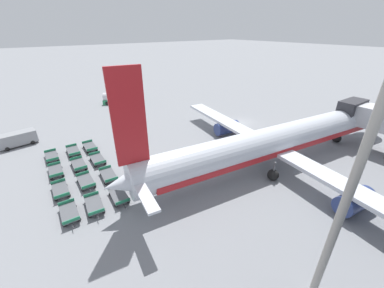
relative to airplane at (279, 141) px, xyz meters
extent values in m
plane|color=gray|center=(-13.35, 7.59, -3.29)|extent=(500.00, 500.00, 0.00)
cube|color=#2D2D33|center=(2.23, 14.90, 1.63)|extent=(2.56, 5.02, 3.58)
cylinder|color=silver|center=(0.09, 0.61, 0.17)|extent=(10.00, 41.40, 3.93)
sphere|color=silver|center=(3.15, 21.02, 0.17)|extent=(3.73, 3.73, 3.73)
cone|color=silver|center=(-2.96, -19.80, 0.17)|extent=(4.39, 5.22, 3.73)
cube|color=red|center=(-2.85, -19.07, 6.49)|extent=(0.71, 2.96, 8.70)
cube|color=silver|center=(-2.89, -19.28, 0.76)|extent=(11.67, 2.76, 0.24)
cube|color=silver|center=(-0.15, -1.02, -0.71)|extent=(41.53, 8.74, 0.44)
cylinder|color=navy|center=(10.49, -2.21, -1.94)|extent=(2.68, 4.35, 2.10)
cylinder|color=navy|center=(-10.68, 0.96, -1.94)|extent=(2.68, 4.35, 2.10)
cube|color=red|center=(0.09, 0.61, -0.52)|extent=(9.46, 37.33, 0.71)
cylinder|color=#56565B|center=(1.99, 13.26, -1.70)|extent=(0.24, 0.24, 1.79)
sphere|color=black|center=(1.99, 13.26, -2.60)|extent=(1.38, 1.38, 1.38)
cylinder|color=#56565B|center=(2.31, -3.89, -1.70)|extent=(0.24, 0.24, 1.79)
sphere|color=black|center=(2.31, -3.89, -2.60)|extent=(1.38, 1.38, 1.38)
cylinder|color=#56565B|center=(-3.35, -3.05, -1.70)|extent=(0.24, 0.24, 1.79)
sphere|color=black|center=(-3.35, -3.05, -2.60)|extent=(1.38, 1.38, 1.38)
cube|color=#2D8C5B|center=(-38.46, -3.87, -1.70)|extent=(3.27, 3.01, 2.37)
cube|color=#2D8C5B|center=(-40.66, -7.75, -2.76)|extent=(4.77, 5.65, 1.06)
cylinder|color=silver|center=(-40.66, -7.75, -1.70)|extent=(4.24, 5.21, 2.18)
sphere|color=#333338|center=(-40.66, -7.75, -0.61)|extent=(0.44, 0.44, 0.44)
sphere|color=black|center=(-37.50, -4.72, -2.84)|extent=(0.90, 0.90, 0.90)
sphere|color=black|center=(-39.68, -3.48, -2.84)|extent=(0.90, 0.90, 0.90)
sphere|color=black|center=(-40.29, -9.65, -2.84)|extent=(0.90, 0.90, 0.90)
sphere|color=black|center=(-42.48, -8.41, -2.84)|extent=(0.90, 0.90, 0.90)
cube|color=gray|center=(-27.43, -28.07, -2.10)|extent=(2.61, 5.36, 1.84)
cube|color=#1E232D|center=(-27.71, -25.56, -1.78)|extent=(1.74, 0.27, 0.64)
sphere|color=black|center=(-26.64, -26.30, -2.99)|extent=(0.60, 0.60, 0.60)
sphere|color=black|center=(-28.58, -26.51, -2.99)|extent=(0.60, 0.60, 0.60)
sphere|color=black|center=(-26.27, -29.63, -2.99)|extent=(0.60, 0.60, 0.60)
sphere|color=black|center=(-28.21, -29.85, -2.99)|extent=(0.60, 0.60, 0.60)
cube|color=#515459|center=(-19.32, -24.66, -2.74)|extent=(3.26, 1.66, 0.10)
cube|color=#237F56|center=(-17.77, -24.73, -2.53)|extent=(0.15, 1.52, 0.32)
cube|color=#237F56|center=(-20.88, -24.59, -2.53)|extent=(0.15, 1.52, 0.32)
cube|color=#333338|center=(-17.38, -24.75, -2.86)|extent=(0.70, 0.09, 0.06)
sphere|color=black|center=(-18.24, -25.36, -3.11)|extent=(0.36, 0.36, 0.36)
sphere|color=black|center=(-18.18, -24.07, -3.11)|extent=(0.36, 0.36, 0.36)
sphere|color=black|center=(-20.47, -25.26, -3.11)|extent=(0.36, 0.36, 0.36)
sphere|color=black|center=(-20.41, -23.97, -3.11)|extent=(0.36, 0.36, 0.36)
cube|color=#515459|center=(-14.86, -24.89, -2.74)|extent=(3.29, 1.73, 0.10)
cube|color=#237F56|center=(-13.31, -24.99, -2.53)|extent=(0.18, 1.52, 0.32)
cube|color=#237F56|center=(-16.41, -24.78, -2.53)|extent=(0.18, 1.52, 0.32)
cube|color=#333338|center=(-12.92, -25.02, -2.86)|extent=(0.70, 0.11, 0.06)
sphere|color=black|center=(-13.79, -25.61, -3.11)|extent=(0.36, 0.36, 0.36)
sphere|color=black|center=(-13.70, -24.32, -3.11)|extent=(0.36, 0.36, 0.36)
sphere|color=black|center=(-16.02, -25.46, -3.11)|extent=(0.36, 0.36, 0.36)
sphere|color=black|center=(-15.93, -24.17, -3.11)|extent=(0.36, 0.36, 0.36)
cube|color=#515459|center=(-10.20, -25.17, -2.74)|extent=(3.26, 1.68, 0.10)
cube|color=#237F56|center=(-8.65, -25.25, -2.53)|extent=(0.16, 1.52, 0.32)
cube|color=#237F56|center=(-11.76, -25.09, -2.53)|extent=(0.16, 1.52, 0.32)
cube|color=#333338|center=(-8.26, -25.27, -2.86)|extent=(0.70, 0.09, 0.06)
sphere|color=black|center=(-9.12, -25.87, -3.11)|extent=(0.36, 0.36, 0.36)
sphere|color=black|center=(-9.06, -24.58, -3.11)|extent=(0.36, 0.36, 0.36)
sphere|color=black|center=(-11.35, -25.76, -3.11)|extent=(0.36, 0.36, 0.36)
sphere|color=black|center=(-11.29, -24.47, -3.11)|extent=(0.36, 0.36, 0.36)
cube|color=#515459|center=(-5.72, -25.19, -2.74)|extent=(3.27, 1.69, 0.10)
cube|color=#237F56|center=(-4.17, -25.27, -2.53)|extent=(0.16, 1.52, 0.32)
cube|color=#237F56|center=(-7.27, -25.10, -2.53)|extent=(0.16, 1.52, 0.32)
cube|color=#333338|center=(-3.78, -25.29, -2.86)|extent=(0.70, 0.10, 0.06)
sphere|color=black|center=(-4.64, -25.89, -3.11)|extent=(0.36, 0.36, 0.36)
sphere|color=black|center=(-4.57, -24.60, -3.11)|extent=(0.36, 0.36, 0.36)
sphere|color=black|center=(-6.87, -25.77, -3.11)|extent=(0.36, 0.36, 0.36)
sphere|color=black|center=(-6.80, -24.48, -3.11)|extent=(0.36, 0.36, 0.36)
cube|color=#515459|center=(-19.25, -21.85, -2.74)|extent=(3.28, 1.72, 0.10)
cube|color=#237F56|center=(-17.70, -21.95, -2.53)|extent=(0.17, 1.52, 0.32)
cube|color=#237F56|center=(-20.80, -21.75, -2.53)|extent=(0.17, 1.52, 0.32)
cube|color=#333338|center=(-17.31, -21.97, -2.86)|extent=(0.70, 0.10, 0.06)
sphere|color=black|center=(-18.18, -22.57, -3.11)|extent=(0.36, 0.36, 0.36)
sphere|color=black|center=(-18.10, -21.27, -3.11)|extent=(0.36, 0.36, 0.36)
sphere|color=black|center=(-20.41, -22.43, -3.11)|extent=(0.36, 0.36, 0.36)
sphere|color=black|center=(-20.33, -21.14, -3.11)|extent=(0.36, 0.36, 0.36)
cube|color=#515459|center=(-14.74, -22.16, -2.74)|extent=(3.25, 1.63, 0.10)
cube|color=#237F56|center=(-13.18, -22.21, -2.53)|extent=(0.13, 1.52, 0.32)
cube|color=#237F56|center=(-16.29, -22.10, -2.53)|extent=(0.13, 1.52, 0.32)
cube|color=#333338|center=(-12.79, -22.23, -2.86)|extent=(0.70, 0.09, 0.06)
sphere|color=black|center=(-13.64, -22.84, -3.11)|extent=(0.36, 0.36, 0.36)
sphere|color=black|center=(-13.60, -21.55, -3.11)|extent=(0.36, 0.36, 0.36)
sphere|color=black|center=(-15.88, -22.76, -3.11)|extent=(0.36, 0.36, 0.36)
sphere|color=black|center=(-15.83, -21.47, -3.11)|extent=(0.36, 0.36, 0.36)
cube|color=#515459|center=(-10.23, -22.44, -2.74)|extent=(3.23, 1.60, 0.10)
cube|color=#237F56|center=(-8.67, -22.47, -2.53)|extent=(0.12, 1.52, 0.32)
cube|color=#237F56|center=(-11.78, -22.40, -2.53)|extent=(0.12, 1.52, 0.32)
cube|color=#333338|center=(-8.28, -22.48, -2.86)|extent=(0.70, 0.08, 0.06)
sphere|color=black|center=(-9.13, -23.11, -3.11)|extent=(0.36, 0.36, 0.36)
sphere|color=black|center=(-9.09, -21.82, -3.11)|extent=(0.36, 0.36, 0.36)
sphere|color=black|center=(-11.36, -23.05, -3.11)|extent=(0.36, 0.36, 0.36)
sphere|color=black|center=(-11.33, -21.76, -3.11)|extent=(0.36, 0.36, 0.36)
cube|color=#515459|center=(-5.46, -22.88, -2.74)|extent=(3.34, 1.87, 0.10)
cube|color=#237F56|center=(-3.92, -23.05, -2.53)|extent=(0.25, 1.52, 0.32)
cube|color=#237F56|center=(-7.01, -22.70, -2.53)|extent=(0.25, 1.52, 0.32)
cube|color=#333338|center=(-3.53, -23.09, -2.86)|extent=(0.70, 0.14, 0.06)
sphere|color=black|center=(-4.43, -23.64, -3.11)|extent=(0.36, 0.36, 0.36)
sphere|color=black|center=(-4.28, -22.36, -3.11)|extent=(0.36, 0.36, 0.36)
sphere|color=black|center=(-6.65, -23.39, -3.11)|extent=(0.36, 0.36, 0.36)
sphere|color=black|center=(-6.50, -22.11, -3.11)|extent=(0.36, 0.36, 0.36)
cube|color=#515459|center=(-19.20, -19.49, -2.74)|extent=(3.24, 1.63, 0.10)
cube|color=#237F56|center=(-17.64, -19.54, -2.53)|extent=(0.13, 1.52, 0.32)
cube|color=#237F56|center=(-20.75, -19.44, -2.53)|extent=(0.13, 1.52, 0.32)
cube|color=#333338|center=(-17.25, -19.55, -2.86)|extent=(0.70, 0.08, 0.06)
sphere|color=black|center=(-18.10, -20.17, -3.11)|extent=(0.36, 0.36, 0.36)
sphere|color=black|center=(-18.06, -18.88, -3.11)|extent=(0.36, 0.36, 0.36)
sphere|color=black|center=(-20.33, -20.10, -3.11)|extent=(0.36, 0.36, 0.36)
sphere|color=black|center=(-20.29, -18.80, -3.11)|extent=(0.36, 0.36, 0.36)
cube|color=#515459|center=(-14.61, -19.74, -2.74)|extent=(3.25, 1.64, 0.10)
cube|color=#237F56|center=(-13.06, -19.80, -2.53)|extent=(0.14, 1.52, 0.32)
cube|color=#237F56|center=(-16.17, -19.68, -2.53)|extent=(0.14, 1.52, 0.32)
cube|color=#333338|center=(-12.67, -19.82, -2.86)|extent=(0.70, 0.09, 0.06)
sphere|color=black|center=(-13.52, -20.43, -3.11)|extent=(0.36, 0.36, 0.36)
sphere|color=black|center=(-13.47, -19.14, -3.11)|extent=(0.36, 0.36, 0.36)
sphere|color=black|center=(-15.75, -20.34, -3.11)|extent=(0.36, 0.36, 0.36)
sphere|color=black|center=(-15.70, -19.05, -3.11)|extent=(0.36, 0.36, 0.36)
cube|color=#515459|center=(-9.91, -19.87, -2.74)|extent=(3.30, 1.76, 0.10)
cube|color=#237F56|center=(-8.36, -19.98, -2.53)|extent=(0.19, 1.52, 0.32)
cube|color=#237F56|center=(-11.46, -19.75, -2.53)|extent=(0.19, 1.52, 0.32)
cube|color=#333338|center=(-7.97, -20.01, -2.86)|extent=(0.70, 0.11, 0.06)
sphere|color=black|center=(-8.85, -20.60, -3.11)|extent=(0.36, 0.36, 0.36)
sphere|color=black|center=(-8.75, -19.31, -3.11)|extent=(0.36, 0.36, 0.36)
sphere|color=black|center=(-11.08, -20.43, -3.11)|extent=(0.36, 0.36, 0.36)
sphere|color=black|center=(-10.98, -19.14, -3.11)|extent=(0.36, 0.36, 0.36)
cube|color=#515459|center=(-5.39, -20.30, -2.74)|extent=(3.30, 1.77, 0.10)
cube|color=#237F56|center=(-3.84, -20.42, -2.53)|extent=(0.20, 1.52, 0.32)
cube|color=#237F56|center=(-6.94, -20.17, -2.53)|extent=(0.20, 1.52, 0.32)
cube|color=#333338|center=(-3.45, -20.45, -2.86)|extent=(0.70, 0.12, 0.06)
sphere|color=black|center=(-4.33, -21.03, -3.11)|extent=(0.36, 0.36, 0.36)
sphere|color=black|center=(-4.22, -19.74, -3.11)|extent=(0.36, 0.36, 0.36)
sphere|color=black|center=(-6.55, -20.85, -3.11)|extent=(0.36, 0.36, 0.36)
sphere|color=black|center=(-6.45, -19.56, -3.11)|extent=(0.36, 0.36, 0.36)
cylinder|color=#ADA89E|center=(12.47, -13.20, 6.97)|extent=(0.49, 0.49, 20.51)
camera|label=1|loc=(15.54, -26.06, 13.48)|focal=22.00mm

